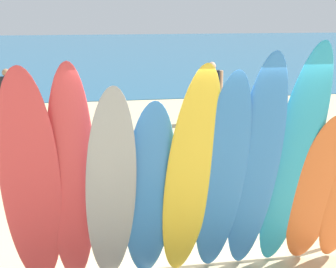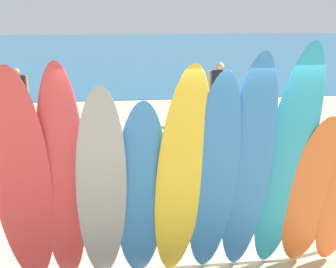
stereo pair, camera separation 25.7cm
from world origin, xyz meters
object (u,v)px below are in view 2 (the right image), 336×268
at_px(surfboard_grey_2, 102,196).
at_px(surfboard_red_1, 63,186).
at_px(surfboard_blue_3, 141,198).
at_px(beachgoer_photographing, 219,88).
at_px(beach_chair_blue, 296,147).
at_px(surfboard_yellow_4, 181,184).
at_px(beachgoer_midbeach, 18,92).
at_px(surfboard_red_0, 23,191).
at_px(surfboard_blue_5, 213,184).
at_px(surfboard_rack, 183,219).
at_px(surfboard_teal_7, 286,168).
at_px(surfboard_blue_6, 247,176).
at_px(surfboard_orange_8, 311,196).

bearing_deg(surfboard_grey_2, surfboard_red_1, 164.32).
bearing_deg(surfboard_blue_3, surfboard_red_1, -179.28).
bearing_deg(beachgoer_photographing, beach_chair_blue, 112.89).
height_order(surfboard_yellow_4, beachgoer_midbeach, surfboard_yellow_4).
distance_m(surfboard_red_0, beachgoer_midbeach, 8.22).
bearing_deg(beachgoer_midbeach, surfboard_yellow_4, -86.75).
xyz_separation_m(surfboard_blue_5, beachgoer_photographing, (1.81, 7.44, -0.31)).
xyz_separation_m(surfboard_rack, surfboard_teal_7, (0.99, -0.60, 0.83)).
relative_size(surfboard_blue_3, surfboard_teal_7, 0.82).
bearing_deg(surfboard_grey_2, beachgoer_photographing, 64.53).
distance_m(surfboard_rack, surfboard_blue_3, 0.99).
xyz_separation_m(surfboard_rack, beachgoer_photographing, (2.00, 6.77, 0.40)).
distance_m(surfboard_blue_5, surfboard_teal_7, 0.80).
distance_m(surfboard_grey_2, surfboard_blue_5, 1.13).
relative_size(surfboard_rack, surfboard_teal_7, 1.37).
bearing_deg(surfboard_rack, surfboard_blue_6, -51.47).
height_order(surfboard_red_0, surfboard_grey_2, surfboard_red_0).
bearing_deg(surfboard_blue_6, surfboard_red_0, -173.58).
distance_m(surfboard_teal_7, beachgoer_midbeach, 9.04).
distance_m(surfboard_red_0, surfboard_blue_6, 2.23).
distance_m(surfboard_blue_3, surfboard_teal_7, 1.55).
height_order(surfboard_blue_5, beachgoer_midbeach, surfboard_blue_5).
relative_size(surfboard_red_1, surfboard_grey_2, 1.04).
bearing_deg(beach_chair_blue, surfboard_blue_5, -131.47).
relative_size(surfboard_red_0, beachgoer_photographing, 1.68).
xyz_separation_m(surfboard_rack, surfboard_blue_6, (0.55, -0.68, 0.79)).
relative_size(surfboard_blue_5, surfboard_blue_6, 0.94).
bearing_deg(beachgoer_photographing, surfboard_blue_3, 84.16).
bearing_deg(surfboard_rack, beachgoer_photographing, 73.53).
height_order(surfboard_red_1, surfboard_blue_6, surfboard_blue_6).
bearing_deg(beachgoer_midbeach, surfboard_blue_6, -82.64).
xyz_separation_m(surfboard_red_1, surfboard_orange_8, (2.66, 0.14, -0.30)).
xyz_separation_m(surfboard_red_0, beach_chair_blue, (4.33, 3.72, -0.87)).
height_order(surfboard_red_1, beachgoer_midbeach, surfboard_red_1).
height_order(surfboard_grey_2, surfboard_orange_8, surfboard_grey_2).
bearing_deg(beachgoer_photographing, surfboard_orange_8, 98.03).
distance_m(surfboard_blue_5, beach_chair_blue, 4.49).
bearing_deg(surfboard_teal_7, surfboard_red_0, -178.84).
xyz_separation_m(surfboard_red_0, surfboard_blue_5, (1.88, 0.05, -0.04)).
bearing_deg(surfboard_blue_5, surfboard_orange_8, 9.71).
height_order(surfboard_blue_3, beachgoer_midbeach, surfboard_blue_3).
bearing_deg(surfboard_blue_3, surfboard_blue_5, -6.87).
height_order(surfboard_blue_5, beachgoer_photographing, surfboard_blue_5).
xyz_separation_m(surfboard_yellow_4, beachgoer_midbeach, (-3.19, 8.01, -0.43)).
xyz_separation_m(beachgoer_photographing, beachgoer_midbeach, (-5.33, 0.55, -0.08)).
distance_m(surfboard_blue_3, surfboard_blue_5, 0.75).
height_order(surfboard_red_0, surfboard_orange_8, surfboard_red_0).
relative_size(surfboard_blue_3, surfboard_orange_8, 1.12).
height_order(surfboard_yellow_4, surfboard_blue_5, surfboard_yellow_4).
relative_size(surfboard_blue_3, beach_chair_blue, 2.92).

